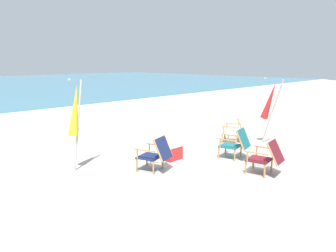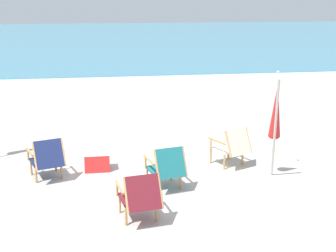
{
  "view_description": "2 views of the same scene",
  "coord_description": "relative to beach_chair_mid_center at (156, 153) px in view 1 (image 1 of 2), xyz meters",
  "views": [
    {
      "loc": [
        -6.21,
        -4.51,
        2.49
      ],
      "look_at": [
        0.33,
        1.89,
        0.67
      ],
      "focal_mm": 35.0,
      "sensor_mm": 36.0,
      "label": 1
    },
    {
      "loc": [
        -0.28,
        -7.61,
        3.28
      ],
      "look_at": [
        1.09,
        1.42,
        0.74
      ],
      "focal_mm": 50.0,
      "sensor_mm": 36.0,
      "label": 2
    }
  ],
  "objects": [
    {
      "name": "cooler_box",
      "position": [
        0.9,
        0.36,
        -0.23
      ],
      "size": [
        0.49,
        0.35,
        0.4
      ],
      "color": "red",
      "rests_on": "ground"
    },
    {
      "name": "beach_chair_back_right",
      "position": [
        3.55,
        0.17,
        0.0
      ],
      "size": [
        0.81,
        0.88,
        0.81
      ],
      "color": "beige",
      "rests_on": "ground"
    },
    {
      "name": "umbrella_furled_yellow",
      "position": [
        -1.22,
        1.34,
        0.96
      ],
      "size": [
        0.41,
        0.32,
        2.11
      ],
      "color": "#B7B2A8",
      "rests_on": "ground"
    },
    {
      "name": "umbrella_furled_red",
      "position": [
        4.1,
        -0.63,
        0.88
      ],
      "size": [
        0.41,
        0.81,
        2.01
      ],
      "color": "#B7B2A8",
      "rests_on": "ground"
    },
    {
      "name": "beach_chair_mid_center",
      "position": [
        0.0,
        0.0,
        0.0
      ],
      "size": [
        0.77,
        0.86,
        0.8
      ],
      "color": "#19234C",
      "rests_on": "ground"
    },
    {
      "name": "ground_plane",
      "position": [
        1.25,
        -0.72,
        -0.43
      ],
      "size": [
        80.0,
        80.0,
        0.0
      ],
      "primitive_type": "plane",
      "color": "#B2AAA0"
    },
    {
      "name": "surf_band",
      "position": [
        1.25,
        10.69,
        -0.4
      ],
      "size": [
        80.0,
        1.1,
        0.06
      ],
      "primitive_type": "cube",
      "color": "white",
      "rests_on": "ground"
    },
    {
      "name": "beach_chair_front_left",
      "position": [
        1.53,
        -1.94,
        -0.0
      ],
      "size": [
        0.68,
        0.83,
        0.79
      ],
      "color": "maroon",
      "rests_on": "ground"
    },
    {
      "name": "beach_chair_far_center",
      "position": [
        2.1,
        -0.78,
        -0.0
      ],
      "size": [
        0.72,
        0.83,
        0.8
      ],
      "color": "#196066",
      "rests_on": "ground"
    }
  ]
}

